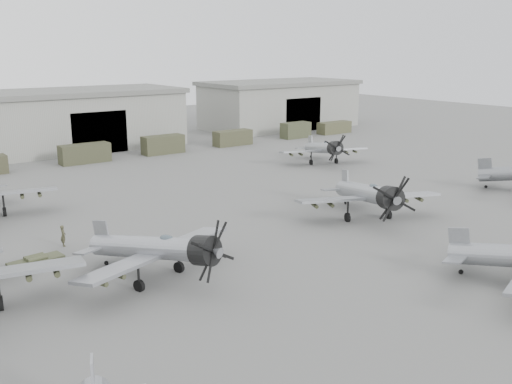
{
  "coord_description": "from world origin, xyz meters",
  "views": [
    {
      "loc": [
        -29.71,
        -22.48,
        14.65
      ],
      "look_at": [
        -1.25,
        16.16,
        2.5
      ],
      "focal_mm": 40.0,
      "sensor_mm": 36.0,
      "label": 1
    }
  ],
  "objects_px": {
    "aircraft_mid_2": "(370,195)",
    "ground_crew": "(63,236)",
    "aircraft_mid_1": "(160,249)",
    "aircraft_far_1": "(324,148)",
    "tug_trailer": "(2,268)"
  },
  "relations": [
    {
      "from": "aircraft_mid_1",
      "to": "ground_crew",
      "type": "distance_m",
      "value": 11.02
    },
    {
      "from": "aircraft_mid_1",
      "to": "aircraft_mid_2",
      "type": "bearing_deg",
      "value": -15.84
    },
    {
      "from": "tug_trailer",
      "to": "aircraft_far_1",
      "type": "bearing_deg",
      "value": 11.65
    },
    {
      "from": "aircraft_mid_2",
      "to": "aircraft_far_1",
      "type": "distance_m",
      "value": 24.81
    },
    {
      "from": "aircraft_mid_2",
      "to": "ground_crew",
      "type": "relative_size",
      "value": 7.6
    },
    {
      "from": "tug_trailer",
      "to": "aircraft_mid_2",
      "type": "bearing_deg",
      "value": -18.88
    },
    {
      "from": "aircraft_far_1",
      "to": "tug_trailer",
      "type": "relative_size",
      "value": 1.77
    },
    {
      "from": "aircraft_far_1",
      "to": "aircraft_mid_2",
      "type": "bearing_deg",
      "value": -102.72
    },
    {
      "from": "aircraft_far_1",
      "to": "ground_crew",
      "type": "distance_m",
      "value": 39.27
    },
    {
      "from": "aircraft_mid_1",
      "to": "aircraft_mid_2",
      "type": "xyz_separation_m",
      "value": [
        20.86,
        1.37,
        0.11
      ]
    },
    {
      "from": "ground_crew",
      "to": "aircraft_mid_2",
      "type": "bearing_deg",
      "value": -103.41
    },
    {
      "from": "aircraft_mid_2",
      "to": "aircraft_far_1",
      "type": "xyz_separation_m",
      "value": [
        13.86,
        20.58,
        -0.23
      ]
    },
    {
      "from": "aircraft_mid_1",
      "to": "aircraft_far_1",
      "type": "height_order",
      "value": "aircraft_mid_1"
    },
    {
      "from": "aircraft_mid_1",
      "to": "aircraft_mid_2",
      "type": "distance_m",
      "value": 20.91
    },
    {
      "from": "tug_trailer",
      "to": "ground_crew",
      "type": "xyz_separation_m",
      "value": [
        5.16,
        3.28,
        0.35
      ]
    }
  ]
}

